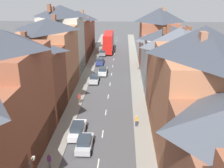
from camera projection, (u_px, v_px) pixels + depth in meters
pavement_left at (85, 80)px, 52.10m from camera, size 2.20×104.00×0.14m
pavement_right at (136, 81)px, 51.67m from camera, size 2.20×104.00×0.14m
centre_line_dashes at (110, 84)px, 50.04m from camera, size 0.14×97.80×0.01m
terrace_row_left at (42, 65)px, 40.56m from camera, size 8.00×80.34×14.42m
terrace_row_right at (186, 84)px, 32.01m from camera, size 8.00×63.27×14.37m
double_decker_bus_lead at (108, 42)px, 73.69m from camera, size 2.74×10.80×5.30m
car_near_silver at (85, 143)px, 29.87m from camera, size 1.90×3.88×1.57m
car_parked_left_a at (103, 53)px, 70.35m from camera, size 1.90×3.98×1.58m
car_parked_right_a at (100, 61)px, 62.44m from camera, size 1.90×4.53×1.59m
car_mid_black at (78, 129)px, 32.64m from camera, size 1.90×4.56×1.62m
car_parked_left_b at (103, 71)px, 55.13m from camera, size 1.90×4.33×1.60m
car_mid_white at (94, 79)px, 50.49m from camera, size 1.90×3.81×1.62m
pedestrian_mid_left at (49, 160)px, 26.50m from camera, size 0.36×0.22×1.61m
pedestrian_mid_right at (137, 120)px, 34.38m from camera, size 0.36×0.22×1.61m
pedestrian_far_left at (80, 98)px, 41.31m from camera, size 0.36×0.22×1.61m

